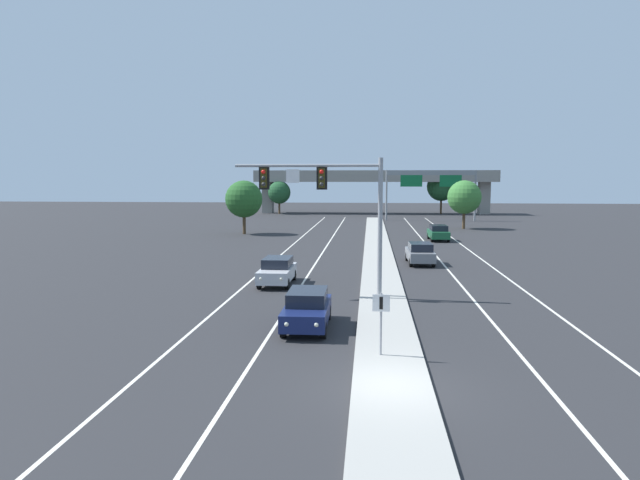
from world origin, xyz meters
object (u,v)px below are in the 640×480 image
tree_far_left_a (244,199)px  car_oncoming_silver (277,271)px  tree_far_right_a (464,197)px  car_oncoming_navy (307,309)px  highway_sign_gantry (431,179)px  overhead_signal_mast (333,196)px  car_receding_grey (420,253)px  tree_far_right_c (441,187)px  car_receding_green (438,233)px  tree_far_left_b (279,192)px  median_sign_post (381,315)px

tree_far_left_a → car_oncoming_silver: bearing=-73.8°
tree_far_left_a → tree_far_right_a: 27.33m
car_oncoming_navy → highway_sign_gantry: size_ratio=0.34×
overhead_signal_mast → car_oncoming_navy: (-0.65, -6.23, -4.53)m
car_receding_grey → tree_far_right_c: 61.06m
car_oncoming_navy → tree_far_right_c: tree_far_right_c is taller
car_receding_grey → tree_far_left_a: bearing=130.3°
car_receding_grey → tree_far_left_a: 27.82m
car_oncoming_navy → car_oncoming_silver: 10.13m
tree_far_right_a → tree_far_right_c: size_ratio=0.82×
car_oncoming_silver → tree_far_right_a: bearing=66.3°
tree_far_left_a → car_receding_green: bearing=-13.2°
car_oncoming_navy → car_receding_grey: 19.66m
car_oncoming_silver → tree_far_left_b: 67.28m
tree_far_left_b → tree_far_left_a: size_ratio=0.96×
car_oncoming_silver → car_receding_grey: size_ratio=0.99×
tree_far_right_a → car_oncoming_silver: bearing=-113.7°
car_oncoming_navy → tree_far_left_a: (-11.56, 39.71, 3.13)m
car_receding_green → tree_far_left_a: (-21.08, 4.93, 3.13)m
car_receding_grey → highway_sign_gantry: 44.26m
highway_sign_gantry → tree_far_left_b: 28.59m
tree_far_left_a → tree_far_right_c: tree_far_right_c is taller
car_receding_green → car_oncoming_navy: bearing=-105.3°
car_receding_grey → tree_far_right_a: bearing=75.2°
tree_far_right_c → tree_far_left_b: bearing=-174.4°
overhead_signal_mast → car_receding_grey: 14.35m
car_receding_grey → highway_sign_gantry: bearing=83.2°
median_sign_post → highway_sign_gantry: bearing=82.7°
car_receding_green → tree_far_left_b: (-22.91, 41.32, 2.98)m
car_oncoming_silver → tree_far_right_c: tree_far_right_c is taller
car_oncoming_silver → tree_far_right_c: 71.60m
overhead_signal_mast → tree_far_right_a: (13.60, 42.44, -1.41)m
car_oncoming_silver → tree_far_left_b: bearing=99.0°
car_oncoming_navy → tree_far_left_b: 77.33m
tree_far_right_c → tree_far_right_a: bearing=-91.6°
car_oncoming_navy → highway_sign_gantry: (11.51, 62.25, 5.34)m
car_oncoming_silver → tree_far_left_b: size_ratio=0.77×
car_receding_green → car_oncoming_silver: bearing=-116.3°
overhead_signal_mast → median_sign_post: size_ratio=3.51×
tree_far_left_a → overhead_signal_mast: bearing=-70.0°
car_oncoming_navy → tree_far_left_b: size_ratio=0.77×
tree_far_left_b → tree_far_left_a: bearing=-87.1°
tree_far_left_a → tree_far_right_c: bearing=55.8°
car_receding_green → car_receding_grey: bearing=-101.2°
median_sign_post → tree_far_right_a: 53.86m
tree_far_right_c → overhead_signal_mast: bearing=-101.2°
tree_far_right_a → tree_far_left_b: bearing=135.2°
tree_far_left_b → car_receding_grey: bearing=-71.1°
overhead_signal_mast → car_receding_green: (8.86, 28.55, -4.53)m
highway_sign_gantry → tree_far_right_c: size_ratio=1.80×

